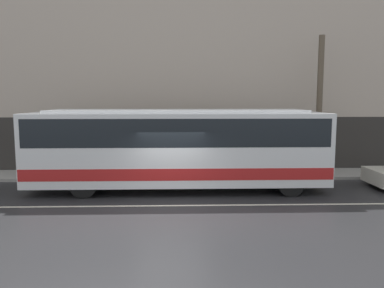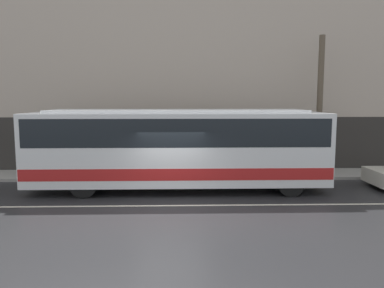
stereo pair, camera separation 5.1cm
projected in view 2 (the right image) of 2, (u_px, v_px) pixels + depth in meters
ground_plane at (171, 206)px, 13.10m from camera, size 60.00×60.00×0.00m
sidewalk at (174, 174)px, 18.20m from camera, size 60.00×2.28×0.13m
building_facade at (174, 64)px, 18.83m from camera, size 60.00×0.35×11.36m
lane_stripe at (171, 206)px, 13.10m from camera, size 54.00×0.14×0.01m
transit_bus at (178, 145)px, 15.16m from camera, size 11.90×2.60×3.29m
utility_pole_near at (320, 106)px, 17.70m from camera, size 0.27×0.27×6.54m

